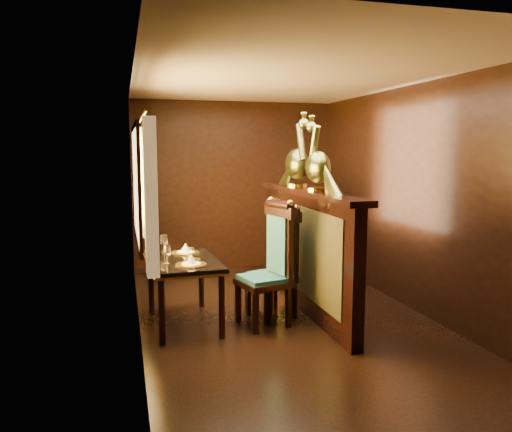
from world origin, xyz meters
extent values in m
plane|color=black|center=(0.00, 0.00, 0.00)|extent=(5.00, 5.00, 0.00)
cube|color=black|center=(0.00, 2.50, 1.25)|extent=(3.00, 0.04, 2.50)
cube|color=black|center=(0.00, -2.50, 1.25)|extent=(3.00, 0.04, 2.50)
cube|color=black|center=(-1.50, 0.00, 1.25)|extent=(0.04, 5.00, 2.50)
cube|color=black|center=(1.50, 0.00, 1.25)|extent=(0.04, 5.00, 2.50)
cube|color=beige|center=(0.00, 0.00, 2.50)|extent=(3.00, 5.00, 0.04)
cube|color=#FFC672|center=(-1.50, 0.30, 1.45)|extent=(0.01, 1.70, 1.05)
cube|color=gold|center=(-1.40, -0.67, 1.40)|extent=(0.10, 0.22, 1.30)
cube|color=gold|center=(-1.40, 1.27, 1.40)|extent=(0.10, 0.22, 1.30)
cylinder|color=gold|center=(-1.42, 0.30, 2.10)|extent=(0.03, 2.20, 0.03)
cube|color=black|center=(0.33, 0.30, 0.65)|extent=(0.12, 2.60, 1.30)
cube|color=#3D3A1C|center=(0.26, 0.30, 0.70)|extent=(0.02, 2.20, 0.95)
cube|color=black|center=(0.33, 0.30, 1.33)|extent=(0.26, 2.70, 0.06)
cube|color=black|center=(-1.05, 0.19, 0.66)|extent=(0.73, 1.17, 0.04)
cube|color=gold|center=(-1.05, 0.19, 0.63)|extent=(0.75, 1.19, 0.02)
cylinder|color=black|center=(-1.31, -0.33, 0.31)|extent=(0.06, 0.06, 0.62)
cylinder|color=black|center=(-0.75, -0.31, 0.31)|extent=(0.06, 0.06, 0.62)
cylinder|color=black|center=(-1.35, 0.69, 0.31)|extent=(0.06, 0.06, 0.62)
cylinder|color=black|center=(-0.79, 0.71, 0.31)|extent=(0.06, 0.06, 0.62)
cylinder|color=gold|center=(-1.01, -0.10, 0.69)|extent=(0.30, 0.30, 0.01)
cone|color=silver|center=(-1.01, -0.10, 0.74)|extent=(0.11, 0.11, 0.10)
cylinder|color=gold|center=(-0.99, 0.47, 0.69)|extent=(0.30, 0.30, 0.01)
cone|color=silver|center=(-0.99, 0.47, 0.74)|extent=(0.11, 0.11, 0.10)
cylinder|color=silver|center=(-1.33, 0.16, 0.71)|extent=(0.03, 0.03, 0.06)
cylinder|color=silver|center=(-1.33, 0.19, 0.71)|extent=(0.03, 0.03, 0.06)
cube|color=black|center=(-0.27, -0.05, 0.44)|extent=(0.55, 0.55, 0.06)
cube|color=#155D62|center=(-0.27, -0.05, 0.49)|extent=(0.50, 0.50, 0.05)
cube|color=#155D62|center=(-0.08, 0.00, 0.82)|extent=(0.12, 0.36, 0.59)
cube|color=black|center=(-0.41, -0.28, 0.20)|extent=(0.05, 0.05, 0.41)
cube|color=black|center=(-0.04, -0.19, 0.20)|extent=(0.05, 0.05, 0.41)
cube|color=black|center=(-0.50, 0.09, 0.20)|extent=(0.05, 0.05, 0.41)
cube|color=black|center=(-0.13, 0.18, 0.20)|extent=(0.05, 0.05, 0.41)
sphere|color=gold|center=(-0.03, -0.18, 1.26)|extent=(0.07, 0.07, 0.07)
sphere|color=gold|center=(-0.12, 0.18, 1.26)|extent=(0.07, 0.07, 0.07)
cube|color=black|center=(-0.12, 0.17, 0.41)|extent=(0.55, 0.55, 0.06)
cube|color=#155D62|center=(-0.12, 0.17, 0.46)|extent=(0.49, 0.49, 0.05)
cube|color=#155D62|center=(0.06, 0.23, 0.77)|extent=(0.14, 0.33, 0.55)
cube|color=black|center=(-0.23, -0.05, 0.19)|extent=(0.05, 0.05, 0.38)
cube|color=black|center=(0.11, 0.06, 0.19)|extent=(0.05, 0.05, 0.38)
cube|color=black|center=(-0.34, 0.28, 0.19)|extent=(0.05, 0.05, 0.38)
cube|color=black|center=(-0.01, 0.40, 0.19)|extent=(0.05, 0.05, 0.38)
sphere|color=gold|center=(0.12, 0.07, 1.19)|extent=(0.07, 0.07, 0.07)
sphere|color=gold|center=(0.00, 0.40, 1.19)|extent=(0.07, 0.07, 0.07)
camera|label=1|loc=(-1.62, -4.81, 1.78)|focal=35.00mm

